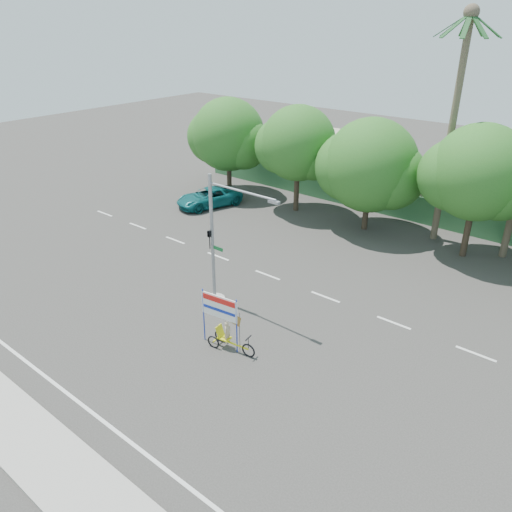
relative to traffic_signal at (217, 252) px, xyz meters
The scene contains 12 objects.
ground 5.40m from the traffic_signal, 61.13° to the right, with size 120.00×120.00×0.00m, color #33302D.
sidewalk_near 12.04m from the traffic_signal, 79.17° to the right, with size 50.00×2.40×0.12m, color gray.
fence 17.76m from the traffic_signal, 82.85° to the left, with size 38.00×0.08×2.00m, color #336B3D.
building_left 23.38m from the traffic_signal, 109.52° to the left, with size 12.00×8.00×4.00m, color #B9AF93.
tree_far_left 18.45m from the traffic_signal, 130.22° to the left, with size 7.14×6.00×7.96m.
tree_left 14.99m from the traffic_signal, 109.08° to the left, with size 6.66×5.60×8.07m.
tree_center 14.15m from the traffic_signal, 85.33° to the left, with size 7.62×6.40×7.85m.
tree_right 16.38m from the traffic_signal, 59.83° to the left, with size 6.90×5.80×8.36m.
palm_short 17.56m from the traffic_signal, 69.84° to the left, with size 3.73×3.79×14.45m.
traffic_signal is the anchor object (origin of this frame).
trike_billboard 4.51m from the traffic_signal, 42.55° to the right, with size 2.83×0.81×2.79m.
pickup_truck 15.08m from the traffic_signal, 135.89° to the left, with size 2.42×5.26×1.46m, color #0D5C5F.
Camera 1 is at (13.89, -12.57, 13.88)m, focal length 35.00 mm.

